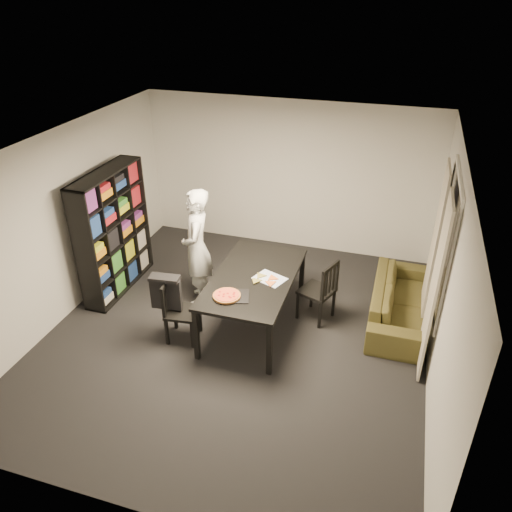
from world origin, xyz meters
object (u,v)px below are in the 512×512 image
(dining_table, at_px, (254,281))
(person, at_px, (197,248))
(chair_right, at_px, (323,288))
(sofa, at_px, (400,302))
(bookshelf, at_px, (113,232))
(pepperoni_pizza, at_px, (227,295))
(chair_left, at_px, (176,306))
(baking_tray, at_px, (233,296))

(dining_table, relative_size, person, 1.07)
(dining_table, xyz_separation_m, chair_right, (0.87, 0.39, -0.19))
(sofa, bearing_deg, dining_table, 111.02)
(bookshelf, height_order, chair_right, bookshelf)
(person, height_order, pepperoni_pizza, person)
(dining_table, distance_m, chair_left, 1.09)
(chair_left, bearing_deg, chair_right, -67.88)
(dining_table, xyz_separation_m, sofa, (1.93, 0.74, -0.44))
(bookshelf, height_order, person, bookshelf)
(baking_tray, height_order, sofa, baking_tray)
(chair_right, bearing_deg, bookshelf, -68.00)
(dining_table, height_order, pepperoni_pizza, pepperoni_pizza)
(dining_table, relative_size, baking_tray, 4.76)
(person, bearing_deg, chair_left, -14.09)
(bookshelf, distance_m, sofa, 4.31)
(pepperoni_pizza, distance_m, sofa, 2.54)
(bookshelf, bearing_deg, dining_table, -8.17)
(bookshelf, xyz_separation_m, dining_table, (2.31, -0.33, -0.23))
(dining_table, bearing_deg, person, 159.78)
(chair_right, bearing_deg, dining_table, -44.95)
(baking_tray, bearing_deg, pepperoni_pizza, -151.08)
(pepperoni_pizza, bearing_deg, baking_tray, 28.92)
(chair_right, bearing_deg, chair_left, -40.46)
(chair_right, bearing_deg, sofa, 129.23)
(bookshelf, xyz_separation_m, baking_tray, (2.20, -0.87, -0.15))
(baking_tray, relative_size, pepperoni_pizza, 1.14)
(chair_right, bearing_deg, pepperoni_pizza, -26.40)
(person, xyz_separation_m, sofa, (2.90, 0.38, -0.61))
(person, bearing_deg, sofa, 78.95)
(chair_left, relative_size, chair_right, 0.95)
(dining_table, height_order, baking_tray, baking_tray)
(baking_tray, xyz_separation_m, pepperoni_pizza, (-0.07, -0.04, 0.02))
(sofa, bearing_deg, bookshelf, 95.51)
(dining_table, distance_m, baking_tray, 0.55)
(baking_tray, bearing_deg, sofa, 32.16)
(chair_left, height_order, chair_right, chair_right)
(bookshelf, relative_size, dining_table, 1.00)
(pepperoni_pizza, xyz_separation_m, sofa, (2.10, 1.32, -0.54))
(chair_left, relative_size, sofa, 0.46)
(pepperoni_pizza, bearing_deg, chair_right, 42.69)
(bookshelf, relative_size, chair_left, 2.15)
(person, bearing_deg, bookshelf, -107.48)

